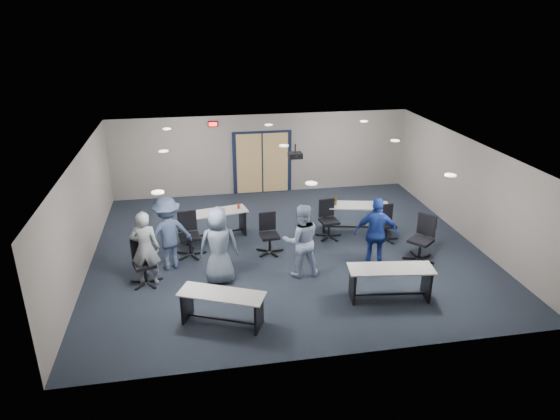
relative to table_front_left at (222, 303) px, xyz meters
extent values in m
plane|color=#1B222C|center=(1.92, 3.10, -0.48)|extent=(10.00, 10.00, 0.00)
cube|color=gray|center=(1.92, 7.60, 0.87)|extent=(10.00, 0.04, 2.70)
cube|color=gray|center=(1.92, -1.40, 0.87)|extent=(10.00, 0.04, 2.70)
cube|color=gray|center=(-3.08, 3.10, 0.87)|extent=(0.04, 9.00, 2.70)
cube|color=gray|center=(6.92, 3.10, 0.87)|extent=(0.04, 9.00, 2.70)
cube|color=white|center=(1.92, 3.10, 2.22)|extent=(10.00, 9.00, 0.04)
cube|color=black|center=(1.92, 7.57, 0.57)|extent=(2.00, 0.06, 2.20)
cube|color=tan|center=(1.47, 7.55, 0.57)|extent=(0.85, 0.04, 2.05)
cube|color=tan|center=(2.37, 7.55, 0.57)|extent=(0.85, 0.04, 2.05)
cube|color=black|center=(0.32, 7.55, 1.97)|extent=(0.32, 0.05, 0.18)
cube|color=#FF0C0C|center=(0.32, 7.52, 1.97)|extent=(0.26, 0.02, 0.12)
cylinder|color=black|center=(2.22, 3.60, 2.10)|extent=(0.04, 0.04, 0.24)
cube|color=black|center=(2.22, 3.60, 1.92)|extent=(0.35, 0.30, 0.14)
cylinder|color=black|center=(2.22, 3.45, 1.92)|extent=(0.08, 0.03, 0.08)
cube|color=#B0ADA6|center=(0.00, 0.00, 0.21)|extent=(1.80, 1.22, 0.03)
cube|color=black|center=(-0.70, 0.31, -0.14)|extent=(0.26, 0.50, 0.67)
cube|color=black|center=(0.70, -0.31, -0.14)|extent=(0.26, 0.50, 0.67)
cube|color=black|center=(0.00, 0.00, -0.38)|extent=(1.41, 0.66, 0.04)
cube|color=#B0ADA6|center=(3.65, 0.31, 0.25)|extent=(1.90, 0.85, 0.03)
cube|color=black|center=(2.85, 0.42, -0.12)|extent=(0.13, 0.56, 0.71)
cube|color=black|center=(4.46, 0.20, -0.12)|extent=(0.13, 0.56, 0.71)
cube|color=black|center=(3.65, 0.31, -0.37)|extent=(1.62, 0.27, 0.04)
cube|color=#B0ADA6|center=(0.07, 4.18, 0.26)|extent=(1.92, 0.96, 0.03)
cube|color=black|center=(-0.73, 4.02, -0.12)|extent=(0.16, 0.56, 0.72)
cube|color=black|center=(0.87, 4.34, -0.12)|extent=(0.16, 0.56, 0.72)
cube|color=black|center=(0.07, 4.18, -0.37)|extent=(1.61, 0.37, 0.04)
cylinder|color=red|center=(0.77, 4.32, 0.33)|extent=(0.08, 0.08, 0.12)
cube|color=#B0ADA6|center=(4.01, 3.94, 0.29)|extent=(2.02, 1.03, 0.03)
cube|color=black|center=(3.18, 4.12, -0.10)|extent=(0.18, 0.59, 0.75)
cube|color=black|center=(4.85, 3.76, -0.10)|extent=(0.18, 0.59, 0.75)
cube|color=black|center=(4.01, 3.94, -0.37)|extent=(1.68, 0.41, 0.04)
imported|color=gray|center=(-1.58, 1.91, 0.42)|extent=(0.70, 0.51, 1.78)
imported|color=slate|center=(0.07, 1.71, 0.44)|extent=(0.93, 0.63, 1.83)
imported|color=#A2B5D7|center=(1.98, 1.68, 0.42)|extent=(0.87, 0.68, 1.79)
imported|color=navy|center=(3.83, 1.71, 0.43)|extent=(1.15, 0.77, 1.82)
imported|color=#3B496B|center=(-1.09, 2.59, 0.44)|extent=(1.34, 1.02, 1.83)
camera|label=1|loc=(-0.36, -8.57, 5.43)|focal=32.00mm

